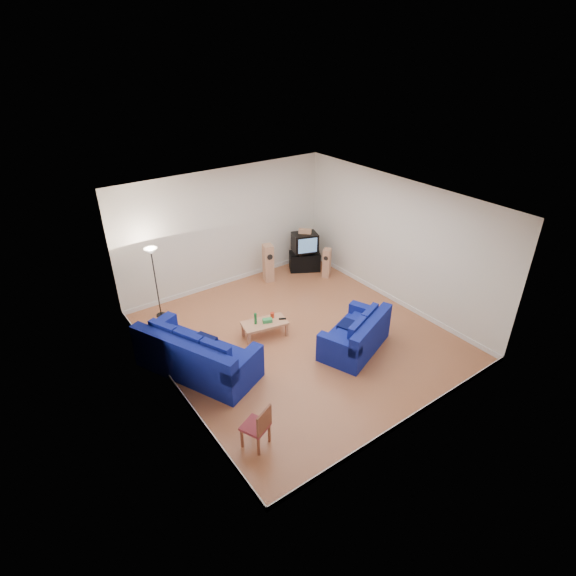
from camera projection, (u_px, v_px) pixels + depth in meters
room at (299, 277)px, 9.56m from camera, size 6.01×6.51×3.21m
sofa_three_seat at (196, 358)px, 9.06m from camera, size 2.02×2.73×0.97m
sofa_loveseat at (357, 337)px, 9.75m from camera, size 1.94×1.50×0.85m
coffee_table at (265, 324)px, 10.20m from camera, size 1.10×0.70×0.37m
bottle at (255, 319)px, 10.05m from camera, size 0.07×0.07×0.27m
tissue_box at (267, 320)px, 10.16m from camera, size 0.24×0.19×0.09m
red_canister at (272, 315)px, 10.32m from camera, size 0.11×0.11×0.12m
remote at (282, 319)px, 10.28m from camera, size 0.17×0.13×0.02m
tv_stand at (305, 261)px, 13.19m from camera, size 1.00×0.86×0.54m
av_receiver at (305, 251)px, 13.02m from camera, size 0.56×0.50×0.11m
television at (305, 242)px, 12.80m from camera, size 0.81×0.70×0.53m
centre_speaker at (305, 231)px, 12.66m from camera, size 0.36×0.35×0.13m
speaker_left at (268, 263)px, 12.46m from camera, size 0.32×0.38×1.07m
speaker_right at (327, 263)px, 12.72m from camera, size 0.32×0.31×0.85m
floor_lamp at (152, 261)px, 10.37m from camera, size 0.31×0.31×1.82m
dining_chair at (258, 425)px, 7.33m from camera, size 0.53×0.53×0.84m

